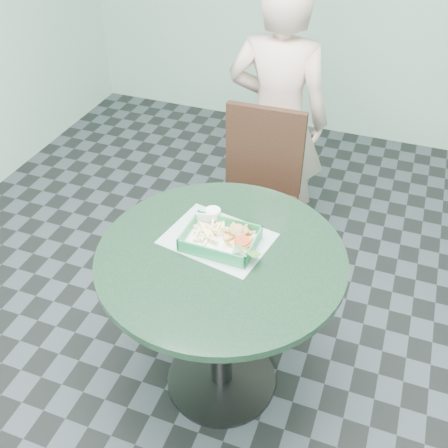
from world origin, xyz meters
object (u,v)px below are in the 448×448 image
(dining_chair, at_px, (257,188))
(diner_person, at_px, (277,122))
(food_basket, at_px, (220,245))
(cafe_table, at_px, (221,290))
(crab_sandwich, at_px, (238,236))
(sauce_ramekin, at_px, (212,217))

(dining_chair, bearing_deg, diner_person, 89.77)
(food_basket, bearing_deg, diner_person, 94.55)
(diner_person, distance_m, food_basket, 1.08)
(cafe_table, xyz_separation_m, crab_sandwich, (0.04, 0.08, 0.22))
(dining_chair, xyz_separation_m, sauce_ramekin, (0.00, -0.62, 0.27))
(cafe_table, bearing_deg, sauce_ramekin, 121.66)
(dining_chair, height_order, crab_sandwich, dining_chair)
(dining_chair, xyz_separation_m, food_basket, (0.08, -0.73, 0.23))
(food_basket, relative_size, sauce_ramekin, 4.26)
(sauce_ramekin, bearing_deg, crab_sandwich, -28.98)
(diner_person, height_order, food_basket, diner_person)
(food_basket, bearing_deg, dining_chair, 96.10)
(cafe_table, xyz_separation_m, diner_person, (-0.10, 1.12, 0.15))
(dining_chair, height_order, sauce_ramekin, dining_chair)
(dining_chair, bearing_deg, cafe_table, -84.35)
(diner_person, bearing_deg, dining_chair, 88.33)
(cafe_table, bearing_deg, dining_chair, 97.15)
(cafe_table, distance_m, sauce_ramekin, 0.28)
(food_basket, xyz_separation_m, crab_sandwich, (0.06, 0.03, 0.03))
(dining_chair, bearing_deg, crab_sandwich, -80.55)
(cafe_table, xyz_separation_m, dining_chair, (-0.10, 0.77, -0.05))
(dining_chair, relative_size, sauce_ramekin, 15.02)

